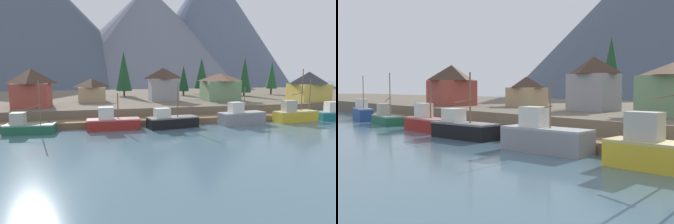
% 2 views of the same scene
% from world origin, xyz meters
% --- Properties ---
extents(ground_plane, '(400.00, 400.00, 1.00)m').
position_xyz_m(ground_plane, '(0.00, 20.00, -0.50)').
color(ground_plane, '#476675').
extents(dock, '(80.00, 4.00, 1.60)m').
position_xyz_m(dock, '(0.00, 1.99, 0.50)').
color(dock, brown).
rests_on(dock, ground_plane).
extents(shoreline_bank, '(400.00, 56.00, 2.50)m').
position_xyz_m(shoreline_bank, '(0.00, 32.00, 1.25)').
color(shoreline_bank, '#665B4C').
rests_on(shoreline_bank, ground_plane).
extents(mountain_west_peak, '(153.89, 153.89, 78.99)m').
position_xyz_m(mountain_west_peak, '(-52.86, 145.73, 39.50)').
color(mountain_west_peak, '#475160').
rests_on(mountain_west_peak, ground_plane).
extents(mountain_central_peak, '(127.03, 127.03, 60.87)m').
position_xyz_m(mountain_central_peak, '(20.43, 142.26, 30.43)').
color(mountain_central_peak, slate).
rests_on(mountain_central_peak, ground_plane).
extents(mountain_east_peak, '(106.37, 106.37, 80.02)m').
position_xyz_m(mountain_east_peak, '(63.13, 146.91, 40.01)').
color(mountain_east_peak, slate).
rests_on(mountain_east_peak, ground_plane).
extents(fishing_boat_green, '(7.26, 3.40, 7.84)m').
position_xyz_m(fishing_boat_green, '(-22.62, -1.82, 0.99)').
color(fishing_boat_green, '#1E5B3D').
rests_on(fishing_boat_green, ground_plane).
extents(fishing_boat_red, '(8.21, 2.85, 5.74)m').
position_xyz_m(fishing_boat_red, '(-10.36, -1.56, 1.14)').
color(fishing_boat_red, maroon).
rests_on(fishing_boat_red, ground_plane).
extents(fishing_boat_black, '(8.53, 4.10, 7.26)m').
position_xyz_m(fishing_boat_black, '(-0.97, -2.24, 1.10)').
color(fishing_boat_black, black).
rests_on(fishing_boat_black, ground_plane).
extents(fishing_boat_grey, '(8.48, 3.91, 6.41)m').
position_xyz_m(fishing_boat_grey, '(11.46, -2.13, 1.31)').
color(fishing_boat_grey, gray).
rests_on(fishing_boat_grey, ground_plane).
extents(fishing_boat_yellow, '(8.34, 3.39, 9.52)m').
position_xyz_m(fishing_boat_yellow, '(22.24, -1.85, 1.29)').
color(fishing_boat_yellow, gold).
rests_on(fishing_boat_yellow, ground_plane).
extents(house_yellow, '(7.49, 6.77, 6.48)m').
position_xyz_m(house_yellow, '(33.82, 9.39, 5.82)').
color(house_yellow, gold).
rests_on(house_yellow, shoreline_bank).
extents(house_grey, '(6.44, 4.36, 7.29)m').
position_xyz_m(house_grey, '(2.06, 16.62, 6.22)').
color(house_grey, gray).
rests_on(house_grey, shoreline_bank).
extents(house_tan, '(5.92, 4.78, 5.03)m').
position_xyz_m(house_tan, '(-13.46, 18.78, 5.07)').
color(house_tan, tan).
rests_on(house_tan, shoreline_bank).
extents(house_red, '(6.49, 6.97, 7.10)m').
position_xyz_m(house_red, '(-24.13, 10.80, 6.13)').
color(house_red, '#9E4238').
rests_on(house_red, shoreline_bank).
extents(house_green, '(7.95, 6.69, 6.15)m').
position_xyz_m(house_green, '(14.94, 15.14, 5.64)').
color(house_green, '#6B8E66').
rests_on(house_green, shoreline_bank).
extents(conifer_near_left, '(3.17, 3.17, 9.25)m').
position_xyz_m(conifer_near_left, '(35.68, 27.17, 7.97)').
color(conifer_near_left, '#4C3823').
rests_on(conifer_near_left, shoreline_bank).
extents(conifer_near_right, '(4.17, 4.17, 11.72)m').
position_xyz_m(conifer_near_right, '(-5.31, 30.92, 9.09)').
color(conifer_near_right, '#4C3823').
rests_on(conifer_near_right, shoreline_bank).
extents(conifer_mid_left, '(4.20, 4.20, 10.23)m').
position_xyz_m(conifer_mid_left, '(16.31, 31.32, 8.51)').
color(conifer_mid_left, '#4C3823').
rests_on(conifer_mid_left, shoreline_bank).
extents(conifer_mid_right, '(3.63, 3.63, 10.22)m').
position_xyz_m(conifer_mid_right, '(25.82, 24.31, 8.11)').
color(conifer_mid_right, '#4C3823').
rests_on(conifer_mid_right, shoreline_bank).
extents(conifer_back_left, '(2.98, 2.98, 8.06)m').
position_xyz_m(conifer_back_left, '(10.67, 29.94, 7.11)').
color(conifer_back_left, '#4C3823').
rests_on(conifer_back_left, shoreline_bank).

